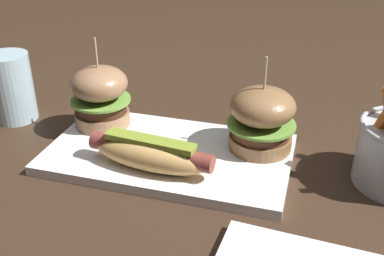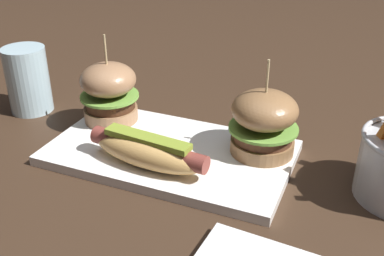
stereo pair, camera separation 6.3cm
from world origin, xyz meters
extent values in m
plane|color=#382619|center=(0.00, 0.00, 0.00)|extent=(3.00, 3.00, 0.00)
cube|color=white|center=(0.00, 0.00, 0.01)|extent=(0.34, 0.19, 0.01)
ellipsoid|color=#E0AB5F|center=(-0.01, -0.05, 0.03)|extent=(0.17, 0.06, 0.04)
cylinder|color=brown|center=(-0.01, -0.05, 0.04)|extent=(0.17, 0.04, 0.02)
cube|color=olive|center=(-0.01, -0.05, 0.05)|extent=(0.12, 0.03, 0.01)
cylinder|color=#9C714E|center=(-0.12, 0.05, 0.02)|extent=(0.08, 0.08, 0.02)
cylinder|color=#3D2213|center=(-0.12, 0.05, 0.04)|extent=(0.08, 0.08, 0.02)
cylinder|color=#6B9E3D|center=(-0.12, 0.05, 0.05)|extent=(0.09, 0.09, 0.00)
ellipsoid|color=#9C714E|center=(-0.12, 0.05, 0.08)|extent=(0.09, 0.09, 0.05)
cylinder|color=tan|center=(-0.12, 0.05, 0.12)|extent=(0.00, 0.00, 0.06)
cylinder|color=olive|center=(0.12, 0.04, 0.02)|extent=(0.09, 0.09, 0.02)
cylinder|color=#502E1D|center=(0.12, 0.04, 0.04)|extent=(0.08, 0.08, 0.02)
cylinder|color=#6B9E3D|center=(0.12, 0.04, 0.05)|extent=(0.10, 0.10, 0.00)
ellipsoid|color=olive|center=(0.12, 0.04, 0.08)|extent=(0.09, 0.09, 0.05)
cylinder|color=tan|center=(0.12, 0.04, 0.12)|extent=(0.00, 0.00, 0.06)
cube|color=orange|center=(0.27, 0.02, 0.08)|extent=(0.03, 0.03, 0.07)
cylinder|color=silver|center=(-0.28, 0.05, 0.06)|extent=(0.07, 0.07, 0.11)
camera|label=1|loc=(0.19, -0.53, 0.35)|focal=43.49mm
camera|label=2|loc=(0.25, -0.51, 0.35)|focal=43.49mm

